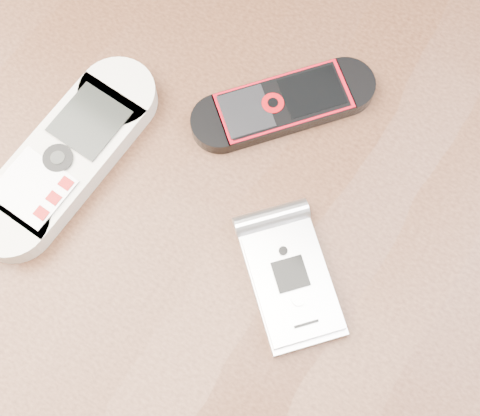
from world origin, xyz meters
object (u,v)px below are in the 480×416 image
(table, at_px, (235,247))
(motorola_razr, at_px, (291,280))
(nokia_black_red, at_px, (284,104))
(nokia_white, at_px, (67,156))

(table, distance_m, motorola_razr, 0.13)
(table, distance_m, nokia_black_red, 0.15)
(table, xyz_separation_m, nokia_white, (-0.13, -0.03, 0.12))
(motorola_razr, bearing_deg, nokia_black_red, 74.98)
(nokia_white, distance_m, motorola_razr, 0.19)
(nokia_white, bearing_deg, motorola_razr, 5.09)
(table, height_order, nokia_black_red, nokia_black_red)
(motorola_razr, bearing_deg, table, 109.81)
(table, height_order, nokia_white, nokia_white)
(table, relative_size, nokia_white, 6.56)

